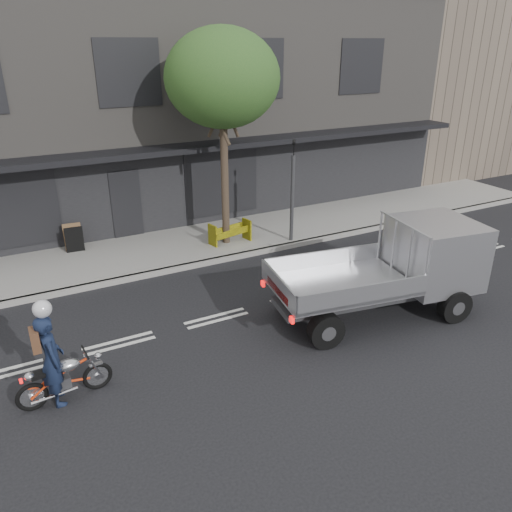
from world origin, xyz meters
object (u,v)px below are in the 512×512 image
(sandwich_board, at_px, (74,240))
(motorcycle, at_px, (64,378))
(street_tree, at_px, (222,79))
(rider, at_px, (52,360))
(flatbed_ute, at_px, (418,259))
(traffic_light_pole, at_px, (292,197))
(construction_barrier, at_px, (233,234))

(sandwich_board, bearing_deg, motorcycle, -96.22)
(street_tree, bearing_deg, rider, -137.21)
(flatbed_ute, bearing_deg, motorcycle, -173.81)
(rider, bearing_deg, traffic_light_pole, -63.25)
(flatbed_ute, distance_m, construction_barrier, 6.24)
(traffic_light_pole, relative_size, motorcycle, 1.96)
(traffic_light_pole, xyz_separation_m, sandwich_board, (-6.58, 2.23, -1.07))
(motorcycle, distance_m, flatbed_ute, 8.45)
(sandwich_board, bearing_deg, flatbed_ute, -41.71)
(motorcycle, distance_m, rider, 0.47)
(street_tree, bearing_deg, motorcycle, -136.49)
(rider, distance_m, sandwich_board, 7.17)
(traffic_light_pole, distance_m, flatbed_ute, 5.19)
(traffic_light_pole, xyz_separation_m, motorcycle, (-7.92, -4.77, -1.18))
(rider, xyz_separation_m, flatbed_ute, (8.55, -0.39, 0.43))
(street_tree, bearing_deg, traffic_light_pole, -23.03)
(street_tree, distance_m, sandwich_board, 6.70)
(street_tree, xyz_separation_m, flatbed_ute, (2.48, -6.01, -3.93))
(street_tree, xyz_separation_m, motorcycle, (-5.92, -5.62, -4.81))
(traffic_light_pole, bearing_deg, flatbed_ute, -84.71)
(motorcycle, xyz_separation_m, flatbed_ute, (8.40, -0.39, 0.88))
(traffic_light_pole, bearing_deg, construction_barrier, 163.99)
(flatbed_ute, bearing_deg, rider, -173.76)
(traffic_light_pole, height_order, sandwich_board, traffic_light_pole)
(street_tree, height_order, traffic_light_pole, street_tree)
(rider, distance_m, flatbed_ute, 8.57)
(rider, xyz_separation_m, sandwich_board, (1.49, 7.01, -0.33))
(motorcycle, xyz_separation_m, construction_barrier, (6.01, 5.32, 0.05))
(street_tree, bearing_deg, construction_barrier, -73.24)
(rider, bearing_deg, motorcycle, -93.83)
(flatbed_ute, xyz_separation_m, sandwich_board, (-7.06, 7.39, -0.76))
(motorcycle, distance_m, sandwich_board, 7.13)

